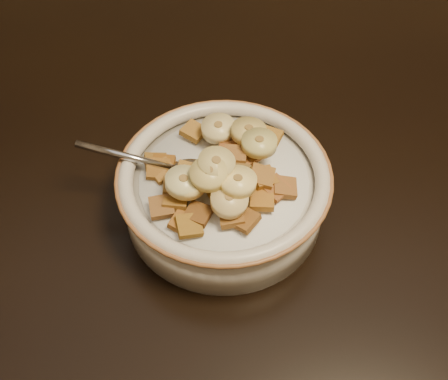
{
  "coord_description": "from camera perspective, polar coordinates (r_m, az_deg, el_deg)",
  "views": [
    {
      "loc": [
        -0.0,
        -0.49,
        1.17
      ],
      "look_at": [
        -0.01,
        -0.17,
        0.78
      ],
      "focal_mm": 45.0,
      "sensor_mm": 36.0,
      "label": 1
    }
  ],
  "objects": [
    {
      "name": "cereal_square_20",
      "position": [
        0.53,
        -3.08,
        5.98
      ],
      "size": [
        0.03,
        0.03,
        0.01
      ],
      "primitive_type": "cube",
      "rotation": [
        0.07,
        -0.11,
        2.62
      ],
      "color": "#945E1C",
      "rests_on": "milk"
    },
    {
      "name": "milk",
      "position": [
        0.5,
        -0.0,
        0.99
      ],
      "size": [
        0.15,
        0.15,
        0.0
      ],
      "primitive_type": "cylinder",
      "color": "white",
      "rests_on": "cereal_bowl"
    },
    {
      "name": "cereal_square_2",
      "position": [
        0.46,
        0.81,
        -2.68
      ],
      "size": [
        0.02,
        0.02,
        0.01
      ],
      "primitive_type": "cube",
      "rotation": [
        -0.15,
        0.05,
        1.7
      ],
      "color": "#9B6532",
      "rests_on": "milk"
    },
    {
      "name": "banana_slice_2",
      "position": [
        0.46,
        -1.56,
        1.63
      ],
      "size": [
        0.04,
        0.04,
        0.01
      ],
      "primitive_type": "cylinder",
      "rotation": [
        0.06,
        -0.09,
        0.43
      ],
      "color": "#D5C46D",
      "rests_on": "milk"
    },
    {
      "name": "cereal_square_7",
      "position": [
        0.48,
        -5.02,
        0.4
      ],
      "size": [
        0.02,
        0.02,
        0.01
      ],
      "primitive_type": "cube",
      "rotation": [
        0.19,
        0.03,
        1.64
      ],
      "color": "brown",
      "rests_on": "milk"
    },
    {
      "name": "cereal_square_6",
      "position": [
        0.48,
        -2.47,
        1.64
      ],
      "size": [
        0.03,
        0.03,
        0.01
      ],
      "primitive_type": "cube",
      "rotation": [
        -0.07,
        0.13,
        0.77
      ],
      "color": "brown",
      "rests_on": "milk"
    },
    {
      "name": "spoon",
      "position": [
        0.5,
        -3.31,
        1.75
      ],
      "size": [
        0.05,
        0.04,
        0.01
      ],
      "primitive_type": "ellipsoid",
      "rotation": [
        0.0,
        0.0,
        4.58
      ],
      "color": "#ABACB8",
      "rests_on": "cereal_bowl"
    },
    {
      "name": "cereal_square_1",
      "position": [
        0.5,
        -6.26,
        1.93
      ],
      "size": [
        0.03,
        0.03,
        0.01
      ],
      "primitive_type": "cube",
      "rotation": [
        -0.04,
        -0.14,
        2.25
      ],
      "color": "#925C1F",
      "rests_on": "milk"
    },
    {
      "name": "banana_slice_8",
      "position": [
        0.49,
        3.59,
        4.78
      ],
      "size": [
        0.03,
        0.03,
        0.01
      ],
      "primitive_type": "cylinder",
      "rotation": [
        0.05,
        -0.01,
        3.14
      ],
      "color": "#D0C777",
      "rests_on": "milk"
    },
    {
      "name": "cereal_square_12",
      "position": [
        0.47,
        3.89,
        -1.06
      ],
      "size": [
        0.02,
        0.02,
        0.01
      ],
      "primitive_type": "cube",
      "rotation": [
        -0.0,
        0.07,
        1.56
      ],
      "color": "#9A5F1A",
      "rests_on": "milk"
    },
    {
      "name": "banana_slice_0",
      "position": [
        0.45,
        0.55,
        -1.04
      ],
      "size": [
        0.03,
        0.03,
        0.01
      ],
      "primitive_type": "cylinder",
      "rotation": [
        0.13,
        0.05,
        0.07
      ],
      "color": "beige",
      "rests_on": "milk"
    },
    {
      "name": "cereal_square_4",
      "position": [
        0.48,
        5.33,
        0.18
      ],
      "size": [
        0.03,
        0.03,
        0.01
      ],
      "primitive_type": "cube",
      "rotation": [
        -0.06,
        -0.17,
        2.38
      ],
      "color": "brown",
      "rests_on": "milk"
    },
    {
      "name": "banana_slice_4",
      "position": [
        0.46,
        1.41,
        0.86
      ],
      "size": [
        0.04,
        0.04,
        0.01
      ],
      "primitive_type": "cylinder",
      "rotation": [
        -0.07,
        0.09,
        0.46
      ],
      "color": "#FEE27E",
      "rests_on": "milk"
    },
    {
      "name": "cereal_square_25",
      "position": [
        0.47,
        -6.35,
        -1.7
      ],
      "size": [
        0.02,
        0.02,
        0.01
      ],
      "primitive_type": "cube",
      "rotation": [
        0.13,
        -0.02,
        0.24
      ],
      "color": "brown",
      "rests_on": "milk"
    },
    {
      "name": "cereal_square_22",
      "position": [
        0.53,
        -0.81,
        6.1
      ],
      "size": [
        0.03,
        0.03,
        0.01
      ],
      "primitive_type": "cube",
      "rotation": [
        -0.09,
        -0.13,
        0.58
      ],
      "color": "olive",
      "rests_on": "milk"
    },
    {
      "name": "cereal_square_5",
      "position": [
        0.5,
        -6.25,
        2.56
      ],
      "size": [
        0.02,
        0.02,
        0.01
      ],
      "primitive_type": "cube",
      "rotation": [
        -0.04,
        -0.05,
        1.46
      ],
      "color": "brown",
      "rests_on": "milk"
    },
    {
      "name": "banana_slice_1",
      "position": [
        0.46,
        -0.78,
        2.68
      ],
      "size": [
        0.04,
        0.04,
        0.01
      ],
      "primitive_type": "cylinder",
      "rotation": [
        0.04,
        -0.12,
        2.2
      ],
      "color": "#CDC073",
      "rests_on": "milk"
    },
    {
      "name": "cereal_square_23",
      "position": [
        0.53,
        4.66,
        5.35
      ],
      "size": [
        0.03,
        0.03,
        0.01
      ],
      "primitive_type": "cube",
      "rotation": [
        -0.04,
        -0.16,
        1.14
      ],
      "color": "#96661B",
      "rests_on": "milk"
    },
    {
      "name": "banana_slice_5",
      "position": [
        0.5,
        2.53,
        5.96
      ],
      "size": [
        0.04,
        0.04,
        0.01
      ],
      "primitive_type": "cylinder",
      "rotation": [
        0.09,
        0.05,
        2.05
      ],
      "color": "#D7B66E",
      "rests_on": "milk"
    },
    {
      "name": "cereal_square_15",
      "position": [
        0.48,
        -3.71,
        1.7
      ],
      "size": [
        0.02,
        0.02,
        0.01
      ],
      "primitive_type": "cube",
      "rotation": [
        -0.18,
        -0.14,
        2.97
      ],
      "color": "#98631E",
      "rests_on": "milk"
    },
    {
      "name": "cereal_square_16",
      "position": [
        0.49,
        1.16,
        3.6
      ],
      "size": [
        0.02,
        0.02,
        0.01
      ],
      "primitive_type": "cube",
      "rotation": [
        -0.06,
        0.08,
        1.46
      ],
      "color": "brown",
      "rests_on": "milk"
    },
    {
      "name": "cereal_square_21",
      "position": [
        0.46,
        -2.64,
        -2.45
      ],
      "size": [
        0.03,
        0.03,
        0.01
      ],
      "primitive_type": "cube",
      "rotation": [
        0.02,
        0.01,
        2.78
      ],
      "color": "brown",
      "rests_on": "milk"
    },
    {
      "name": "cereal_square_8",
      "position": [
        0.46,
        -4.12,
        -3.31
      ],
      "size": [
        0.03,
        0.03,
        0.01
      ],
      "primitive_type": "cube",
      "rotation": [
        0.22,
        0.01,
        1.16
      ],
      "color": "brown",
      "rests_on": "milk"
    },
    {
      "name": "cereal_bowl",
      "position": [
        0.51,
        -0.0,
        -0.58
      ],
      "size": [
        0.18,
        0.18,
        0.04
      ],
      "primitive_type": "cylinder",
      "color": "#BDB8B3",
      "rests_on": "table"
    },
    {
      "name": "table",
      "position": [
        0.66,
        1.7,
        8.81
      ],
      "size": [
        1.4,
        0.91,
        0.04
      ],
      "primitive_type": "cube",
      "rotation": [
        0.0,
        0.0,
        0.0
      ],
      "color": "black",
      "rests_on": "floor"
    },
    {
      "name": "cereal_square_26",
      "position": [
        0.46,
        2.11,
        -3.03
      ],
      "size": [
        0.03,
        0.03,
        0.01
      ],
      "primitive_type": "cube",
      "rotation": [
        -0.17,
        -0.08,
        0.95
      ],
      "color": "brown",
      "rests_on": "milk"
    },
    {
      "name": "cereal_square_18",
      "position": [
        0.51,
        0.79,
        4.68
      ],
      "size": [
        0.02,
        0.02,
        0.01
      ],
      "primitive_type": "cube",
      "rotation": [
        0.17,
        0.12,
        2.96
      ],
      "color": "brown",
      "rests_on": "milk"
    },
    {
      "name": "cereal_square_3",
      "position": [
        0.47,
        -0.62,
        0.09
      ],
      "size": [
        0.03,
        0.03,
        0.01
      ],
      "primitive_type": "cube",
      "rotation": [
        -0.21,
        0.13,
        1.99
      ],
      "color": "#976521",
      "rests_on": "milk"
    },
    {
      "name": "banana_slice_7",
      "position": [
        0.46,
        -4.1,
        0.83
      ],
      "size": [
        0.04,
        0.04,
        0.01
      ],
      "primitive_type": "cylinder",
      "rotation": [
        0.09,
        0.01,
        1.85
      ],
      "color": "beige",
      "rests_on": "milk"
    },
    {
      "name": "cereal_square_14",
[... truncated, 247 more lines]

